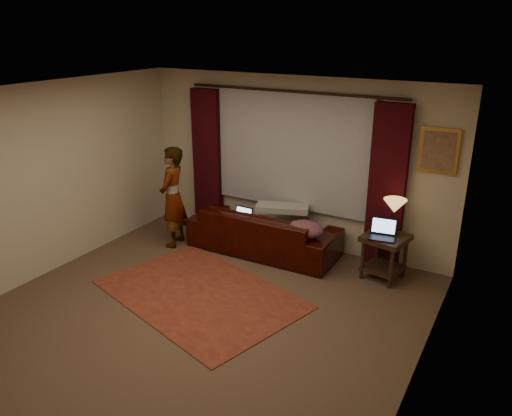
{
  "coord_description": "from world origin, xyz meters",
  "views": [
    {
      "loc": [
        3.16,
        -4.18,
        3.3
      ],
      "look_at": [
        0.1,
        1.2,
        1.0
      ],
      "focal_mm": 35.0,
      "sensor_mm": 36.0,
      "label": 1
    }
  ],
  "objects_px": {
    "laptop_sofa": "(240,216)",
    "laptop_table": "(383,230)",
    "end_table": "(384,257)",
    "tiffany_lamp": "(394,217)",
    "sofa": "(264,223)",
    "person": "(173,197)"
  },
  "relations": [
    {
      "from": "end_table",
      "to": "tiffany_lamp",
      "type": "distance_m",
      "value": 0.57
    },
    {
      "from": "laptop_sofa",
      "to": "end_table",
      "type": "relative_size",
      "value": 0.52
    },
    {
      "from": "laptop_sofa",
      "to": "end_table",
      "type": "height_order",
      "value": "laptop_sofa"
    },
    {
      "from": "end_table",
      "to": "person",
      "type": "distance_m",
      "value": 3.25
    },
    {
      "from": "laptop_sofa",
      "to": "laptop_table",
      "type": "height_order",
      "value": "laptop_table"
    },
    {
      "from": "laptop_table",
      "to": "person",
      "type": "distance_m",
      "value": 3.18
    },
    {
      "from": "tiffany_lamp",
      "to": "person",
      "type": "bearing_deg",
      "value": -168.8
    },
    {
      "from": "sofa",
      "to": "end_table",
      "type": "bearing_deg",
      "value": -179.09
    },
    {
      "from": "sofa",
      "to": "end_table",
      "type": "xyz_separation_m",
      "value": [
        1.84,
        0.06,
        -0.14
      ]
    },
    {
      "from": "sofa",
      "to": "tiffany_lamp",
      "type": "relative_size",
      "value": 4.64
    },
    {
      "from": "laptop_sofa",
      "to": "end_table",
      "type": "bearing_deg",
      "value": 8.04
    },
    {
      "from": "end_table",
      "to": "person",
      "type": "height_order",
      "value": "person"
    },
    {
      "from": "tiffany_lamp",
      "to": "sofa",
      "type": "bearing_deg",
      "value": -174.91
    },
    {
      "from": "sofa",
      "to": "laptop_table",
      "type": "height_order",
      "value": "sofa"
    },
    {
      "from": "end_table",
      "to": "laptop_table",
      "type": "xyz_separation_m",
      "value": [
        -0.02,
        -0.12,
        0.44
      ]
    },
    {
      "from": "tiffany_lamp",
      "to": "laptop_table",
      "type": "distance_m",
      "value": 0.27
    },
    {
      "from": "tiffany_lamp",
      "to": "laptop_table",
      "type": "relative_size",
      "value": 1.31
    },
    {
      "from": "end_table",
      "to": "tiffany_lamp",
      "type": "bearing_deg",
      "value": 65.91
    },
    {
      "from": "end_table",
      "to": "laptop_table",
      "type": "relative_size",
      "value": 1.69
    },
    {
      "from": "sofa",
      "to": "end_table",
      "type": "height_order",
      "value": "sofa"
    },
    {
      "from": "person",
      "to": "tiffany_lamp",
      "type": "bearing_deg",
      "value": 85.79
    },
    {
      "from": "laptop_sofa",
      "to": "person",
      "type": "height_order",
      "value": "person"
    }
  ]
}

